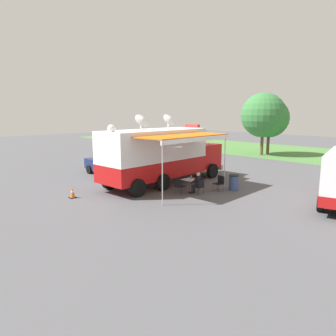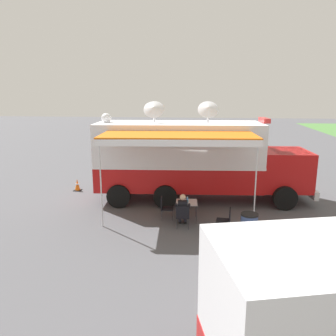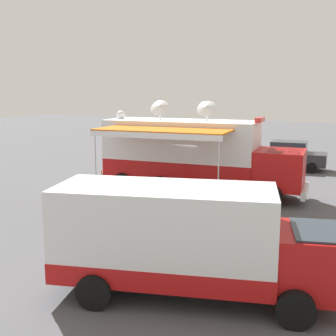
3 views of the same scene
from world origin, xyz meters
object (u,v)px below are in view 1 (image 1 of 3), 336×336
object	(u,v)px
folding_chair_at_table	(200,186)
car_far_corner	(125,154)
folding_chair_spare_by_truck	(220,182)
traffic_cone	(73,193)
command_truck	(163,154)
seated_responder	(197,183)
car_behind_truck	(109,163)
folding_chair_beside_table	(179,185)
folding_table	(190,180)
water_bottle	(191,178)
trash_bin	(234,182)

from	to	relation	value
folding_chair_at_table	car_far_corner	xyz separation A→B (m)	(-11.87, 3.40, 0.37)
folding_chair_at_table	folding_chair_spare_by_truck	distance (m)	1.55
car_far_corner	traffic_cone	bearing A→B (deg)	-49.29
folding_chair_at_table	traffic_cone	xyz separation A→B (m)	(-4.21, -5.51, -0.23)
command_truck	car_far_corner	xyz separation A→B (m)	(-8.48, 3.05, -1.07)
folding_chair_at_table	folding_chair_spare_by_truck	world-z (taller)	same
seated_responder	car_far_corner	size ratio (longest dim) A/B	0.29
command_truck	folding_chair_at_table	size ratio (longest dim) A/B	11.06
command_truck	car_behind_truck	world-z (taller)	command_truck
folding_chair_beside_table	car_far_corner	xyz separation A→B (m)	(-11.03, 4.14, 0.37)
command_truck	folding_table	bearing A→B (deg)	-5.41
folding_chair_beside_table	water_bottle	bearing A→B (deg)	84.83
command_truck	trash_bin	size ratio (longest dim) A/B	10.57
folding_table	folding_chair_beside_table	world-z (taller)	folding_chair_beside_table
command_truck	car_far_corner	world-z (taller)	command_truck
trash_bin	folding_chair_spare_by_truck	bearing A→B (deg)	-125.04
folding_chair_spare_by_truck	seated_responder	size ratio (longest dim) A/B	0.70
folding_chair_at_table	water_bottle	bearing A→B (deg)	169.91
command_truck	folding_chair_at_table	bearing A→B (deg)	-5.87
traffic_cone	car_behind_truck	size ratio (longest dim) A/B	0.14
folding_table	folding_chair_beside_table	distance (m)	0.87
folding_table	traffic_cone	world-z (taller)	folding_table
folding_chair_beside_table	seated_responder	world-z (taller)	seated_responder
folding_chair_at_table	car_far_corner	world-z (taller)	car_far_corner
command_truck	folding_chair_at_table	world-z (taller)	command_truck
folding_table	water_bottle	bearing A→B (deg)	42.45
folding_table	seated_responder	bearing A→B (deg)	-10.64
seated_responder	traffic_cone	bearing A→B (deg)	-126.16
folding_chair_at_table	folding_chair_beside_table	size ratio (longest dim) A/B	1.00
seated_responder	traffic_cone	xyz separation A→B (m)	(-4.02, -5.50, -0.37)
water_bottle	folding_chair_beside_table	distance (m)	0.94
folding_chair_spare_by_truck	traffic_cone	world-z (taller)	folding_chair_spare_by_truck
folding_table	folding_chair_at_table	bearing A→B (deg)	-7.35
folding_chair_beside_table	car_behind_truck	world-z (taller)	car_behind_truck
folding_chair_at_table	car_behind_truck	world-z (taller)	car_behind_truck
trash_bin	car_far_corner	xyz separation A→B (m)	(-12.58, 1.15, 0.42)
water_bottle	car_behind_truck	size ratio (longest dim) A/B	0.05
folding_table	trash_bin	distance (m)	2.63
water_bottle	folding_chair_spare_by_truck	world-z (taller)	water_bottle
folding_chair_beside_table	folding_chair_at_table	bearing A→B (deg)	41.50
folding_table	car_behind_truck	bearing A→B (deg)	-175.01
seated_responder	traffic_cone	world-z (taller)	seated_responder
trash_bin	folding_chair_at_table	bearing A→B (deg)	-107.57
seated_responder	car_behind_truck	size ratio (longest dim) A/B	0.29
folding_chair_at_table	trash_bin	xyz separation A→B (m)	(0.71, 2.25, -0.06)
folding_table	water_bottle	distance (m)	0.17
folding_chair_at_table	folding_chair_spare_by_truck	bearing A→B (deg)	82.15
seated_responder	car_far_corner	xyz separation A→B (m)	(-11.68, 3.41, 0.23)
folding_chair_at_table	command_truck	bearing A→B (deg)	174.13
folding_chair_spare_by_truck	water_bottle	bearing A→B (deg)	-124.89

